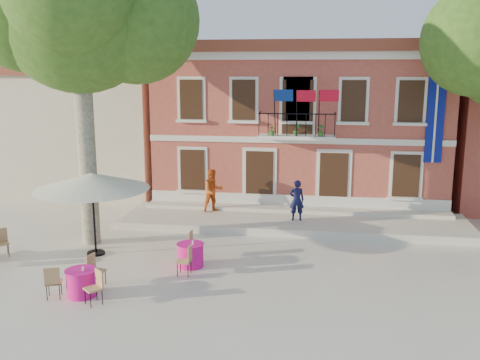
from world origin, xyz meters
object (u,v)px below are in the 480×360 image
cafe_table_1 (190,254)px  plane_tree_west (78,12)px  pedestrian_orange (213,191)px  cafe_table_0 (81,281)px  patio_umbrella (92,181)px  pedestrian_navy (297,200)px

cafe_table_1 → plane_tree_west: bearing=156.6°
pedestrian_orange → cafe_table_0: size_ratio=1.00×
pedestrian_orange → cafe_table_0: pedestrian_orange is taller
plane_tree_west → cafe_table_0: 9.13m
patio_umbrella → cafe_table_0: patio_umbrella is taller
patio_umbrella → pedestrian_orange: patio_umbrella is taller
pedestrian_navy → pedestrian_orange: pedestrian_orange is taller
plane_tree_west → pedestrian_orange: bearing=45.9°
pedestrian_orange → cafe_table_1: size_ratio=0.95×
cafe_table_1 → pedestrian_orange: bearing=94.0°
plane_tree_west → cafe_table_0: bearing=-69.4°
patio_umbrella → pedestrian_navy: 8.09m
plane_tree_west → patio_umbrella: bearing=-60.4°
cafe_table_0 → patio_umbrella: bearing=107.2°
plane_tree_west → cafe_table_0: size_ratio=6.03×
patio_umbrella → cafe_table_0: size_ratio=2.10×
patio_umbrella → cafe_table_1: 4.19m
pedestrian_orange → patio_umbrella: bearing=-154.9°
plane_tree_west → cafe_table_1: (4.19, -1.82, -7.77)m
cafe_table_0 → cafe_table_1: same height
plane_tree_west → pedestrian_navy: (7.38, 3.11, -7.06)m
cafe_table_0 → cafe_table_1: bearing=47.2°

